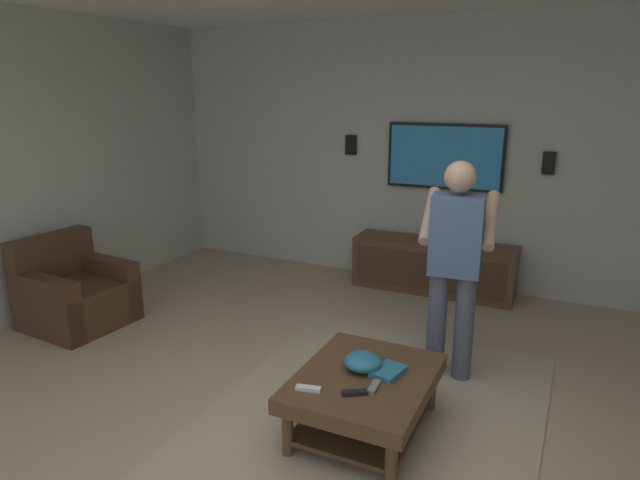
{
  "coord_description": "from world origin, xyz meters",
  "views": [
    {
      "loc": [
        -2.64,
        -1.32,
        2.12
      ],
      "look_at": [
        0.69,
        0.27,
        1.1
      ],
      "focal_mm": 30.94,
      "sensor_mm": 36.0,
      "label": 1
    }
  ],
  "objects_px": {
    "bowl": "(363,362)",
    "tv": "(445,157)",
    "armchair": "(75,295)",
    "media_console": "(433,266)",
    "vase_round": "(457,234)",
    "wall_speaker_left": "(549,163)",
    "coffee_table": "(364,390)",
    "remote_grey": "(374,387)",
    "book": "(388,371)",
    "remote_white": "(308,389)",
    "remote_black": "(355,393)",
    "person_standing": "(455,259)",
    "wall_speaker_right": "(351,145)"
  },
  "relations": [
    {
      "from": "remote_black",
      "to": "vase_round",
      "type": "bearing_deg",
      "value": -121.7
    },
    {
      "from": "remote_black",
      "to": "remote_grey",
      "type": "xyz_separation_m",
      "value": [
        0.11,
        -0.08,
        0.0
      ]
    },
    {
      "from": "coffee_table",
      "to": "remote_grey",
      "type": "height_order",
      "value": "remote_grey"
    },
    {
      "from": "coffee_table",
      "to": "media_console",
      "type": "height_order",
      "value": "media_console"
    },
    {
      "from": "coffee_table",
      "to": "tv",
      "type": "height_order",
      "value": "tv"
    },
    {
      "from": "remote_grey",
      "to": "book",
      "type": "height_order",
      "value": "book"
    },
    {
      "from": "remote_black",
      "to": "wall_speaker_right",
      "type": "bearing_deg",
      "value": -99.65
    },
    {
      "from": "remote_white",
      "to": "remote_black",
      "type": "height_order",
      "value": "same"
    },
    {
      "from": "person_standing",
      "to": "book",
      "type": "relative_size",
      "value": 7.45
    },
    {
      "from": "armchair",
      "to": "tv",
      "type": "height_order",
      "value": "tv"
    },
    {
      "from": "bowl",
      "to": "wall_speaker_right",
      "type": "height_order",
      "value": "wall_speaker_right"
    },
    {
      "from": "vase_round",
      "to": "wall_speaker_left",
      "type": "bearing_deg",
      "value": -73.76
    },
    {
      "from": "vase_round",
      "to": "remote_black",
      "type": "bearing_deg",
      "value": -178.97
    },
    {
      "from": "bowl",
      "to": "remote_grey",
      "type": "height_order",
      "value": "bowl"
    },
    {
      "from": "armchair",
      "to": "remote_black",
      "type": "height_order",
      "value": "armchair"
    },
    {
      "from": "coffee_table",
      "to": "wall_speaker_right",
      "type": "relative_size",
      "value": 4.55
    },
    {
      "from": "vase_round",
      "to": "coffee_table",
      "type": "bearing_deg",
      "value": -179.48
    },
    {
      "from": "book",
      "to": "vase_round",
      "type": "xyz_separation_m",
      "value": [
        2.64,
        0.15,
        0.24
      ]
    },
    {
      "from": "bowl",
      "to": "remote_black",
      "type": "distance_m",
      "value": 0.31
    },
    {
      "from": "tv",
      "to": "wall_speaker_left",
      "type": "bearing_deg",
      "value": 90.74
    },
    {
      "from": "wall_speaker_right",
      "to": "remote_white",
      "type": "bearing_deg",
      "value": -161.45
    },
    {
      "from": "tv",
      "to": "remote_black",
      "type": "bearing_deg",
      "value": 5.09
    },
    {
      "from": "book",
      "to": "remote_black",
      "type": "bearing_deg",
      "value": -5.24
    },
    {
      "from": "bowl",
      "to": "person_standing",
      "type": "bearing_deg",
      "value": -21.77
    },
    {
      "from": "media_console",
      "to": "vase_round",
      "type": "bearing_deg",
      "value": 95.68
    },
    {
      "from": "vase_round",
      "to": "media_console",
      "type": "bearing_deg",
      "value": 95.68
    },
    {
      "from": "armchair",
      "to": "vase_round",
      "type": "distance_m",
      "value": 3.79
    },
    {
      "from": "armchair",
      "to": "bowl",
      "type": "xyz_separation_m",
      "value": [
        -0.36,
        -2.98,
        0.17
      ]
    },
    {
      "from": "media_console",
      "to": "tv",
      "type": "height_order",
      "value": "tv"
    },
    {
      "from": "armchair",
      "to": "remote_grey",
      "type": "height_order",
      "value": "armchair"
    },
    {
      "from": "armchair",
      "to": "media_console",
      "type": "xyz_separation_m",
      "value": [
        2.27,
        -2.76,
        -0.0
      ]
    },
    {
      "from": "remote_black",
      "to": "person_standing",
      "type": "bearing_deg",
      "value": -136.4
    },
    {
      "from": "tv",
      "to": "remote_black",
      "type": "height_order",
      "value": "tv"
    },
    {
      "from": "coffee_table",
      "to": "vase_round",
      "type": "xyz_separation_m",
      "value": [
        2.72,
        0.02,
        0.36
      ]
    },
    {
      "from": "person_standing",
      "to": "vase_round",
      "type": "bearing_deg",
      "value": 5.15
    },
    {
      "from": "vase_round",
      "to": "armchair",
      "type": "bearing_deg",
      "value": 127.48
    },
    {
      "from": "bowl",
      "to": "vase_round",
      "type": "bearing_deg",
      "value": -0.27
    },
    {
      "from": "armchair",
      "to": "remote_grey",
      "type": "xyz_separation_m",
      "value": [
        -0.55,
        -3.13,
        0.13
      ]
    },
    {
      "from": "coffee_table",
      "to": "remote_white",
      "type": "distance_m",
      "value": 0.41
    },
    {
      "from": "armchair",
      "to": "media_console",
      "type": "relative_size",
      "value": 0.51
    },
    {
      "from": "tv",
      "to": "remote_black",
      "type": "distance_m",
      "value": 3.34
    },
    {
      "from": "person_standing",
      "to": "remote_grey",
      "type": "xyz_separation_m",
      "value": [
        -1.08,
        0.21,
        -0.52
      ]
    },
    {
      "from": "vase_round",
      "to": "wall_speaker_left",
      "type": "height_order",
      "value": "wall_speaker_left"
    },
    {
      "from": "book",
      "to": "vase_round",
      "type": "height_order",
      "value": "vase_round"
    },
    {
      "from": "tv",
      "to": "remote_white",
      "type": "bearing_deg",
      "value": 0.33
    },
    {
      "from": "book",
      "to": "remote_white",
      "type": "bearing_deg",
      "value": -30.77
    },
    {
      "from": "bowl",
      "to": "tv",
      "type": "bearing_deg",
      "value": 4.31
    },
    {
      "from": "remote_white",
      "to": "person_standing",
      "type": "bearing_deg",
      "value": -125.75
    },
    {
      "from": "media_console",
      "to": "remote_grey",
      "type": "distance_m",
      "value": 2.85
    },
    {
      "from": "remote_white",
      "to": "coffee_table",
      "type": "bearing_deg",
      "value": -138.91
    }
  ]
}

